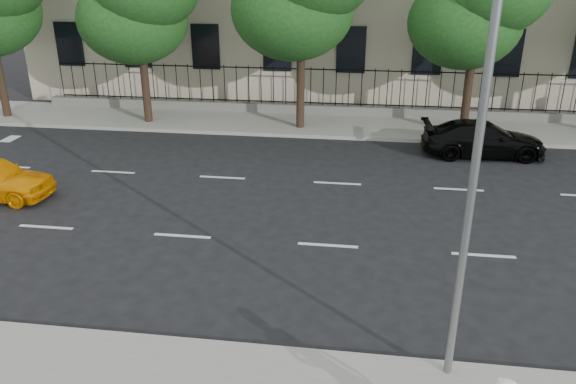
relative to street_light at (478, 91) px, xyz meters
name	(u,v)px	position (x,y,z in m)	size (l,w,h in m)	color
ground	(320,297)	(-2.50, 1.77, -5.15)	(120.00, 120.00, 0.00)	black
far_sidewalk	(346,125)	(-2.50, 15.77, -5.07)	(60.00, 4.00, 0.15)	gray
lane_markings	(333,210)	(-2.50, 6.52, -5.14)	(49.60, 4.62, 0.01)	silver
iron_fence	(348,104)	(-2.50, 17.47, -4.50)	(30.00, 0.50, 2.20)	slate
street_light	(478,91)	(0.00, 0.00, 0.00)	(0.25, 3.32, 8.05)	slate
black_sedan	(483,139)	(2.84, 12.45, -4.48)	(1.88, 4.62, 1.34)	black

